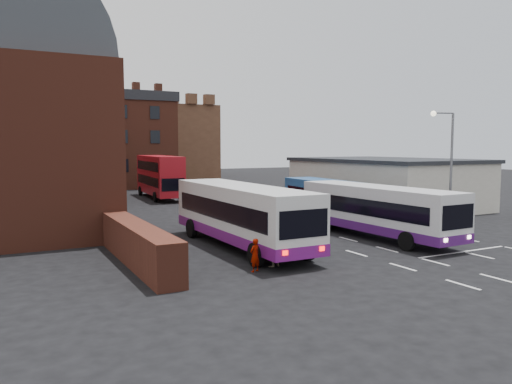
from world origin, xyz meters
name	(u,v)px	position (x,y,z in m)	size (l,w,h in m)	color
ground	(346,250)	(0.00, 0.00, 0.00)	(180.00, 180.00, 0.00)	black
forecourt_wall	(138,244)	(-10.20, 2.00, 0.90)	(1.20, 10.00, 1.80)	#602B1E
cream_building	(384,182)	(15.00, 14.00, 2.16)	(10.40, 16.40, 4.25)	beige
brick_terrace	(82,145)	(-6.00, 46.00, 5.50)	(22.00, 10.00, 11.00)	brown
castle_keep	(137,142)	(6.00, 66.00, 6.00)	(22.00, 22.00, 12.00)	brown
bus_white_outbound	(241,211)	(-4.39, 3.29, 1.93)	(3.07, 11.99, 3.27)	silver
bus_white_inbound	(377,208)	(3.77, 2.04, 1.78)	(3.13, 11.14, 3.01)	silver
bus_blue	(331,196)	(6.00, 9.59, 1.65)	(3.08, 10.37, 2.79)	#255592
bus_red_double	(160,176)	(-0.91, 29.64, 2.31)	(3.26, 11.01, 4.35)	#A9111B
street_lamp	(448,160)	(8.35, 1.10, 4.47)	(1.46, 0.61, 7.41)	slate
pedestrian_red	(255,255)	(-6.16, -1.68, 0.71)	(0.52, 0.34, 1.43)	#780D00
pedestrian_beige	(272,251)	(-5.05, -1.23, 0.72)	(0.70, 0.55, 1.44)	tan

